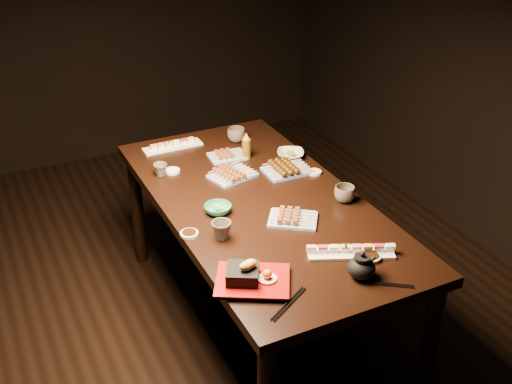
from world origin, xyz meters
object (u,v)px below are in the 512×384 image
(sushi_platter_far, at_px, (172,144))
(teacup_far_left, at_px, (160,170))
(yakitori_plate_right, at_px, (293,216))
(condiment_bottle, at_px, (246,145))
(dining_table, at_px, (260,265))
(yakitori_plate_center, at_px, (232,172))
(edamame_bowl_cream, at_px, (291,154))
(tempura_tray, at_px, (253,273))
(yakitori_plate_left, at_px, (227,153))
(teacup_far_right, at_px, (236,135))
(teacup_near_left, at_px, (222,230))
(sushi_platter_near, at_px, (351,250))
(teapot, at_px, (362,265))
(teacup_mid_right, at_px, (345,194))
(edamame_bowl_green, at_px, (218,209))

(sushi_platter_far, bearing_deg, teacup_far_left, 59.64)
(yakitori_plate_right, bearing_deg, condiment_bottle, 116.99)
(dining_table, height_order, yakitori_plate_center, yakitori_plate_center)
(edamame_bowl_cream, relative_size, tempura_tray, 0.50)
(yakitori_plate_left, distance_m, teacup_far_right, 0.21)
(teacup_far_left, height_order, teacup_far_right, teacup_far_right)
(teacup_near_left, height_order, teacup_far_right, same)
(sushi_platter_near, relative_size, edamame_bowl_cream, 2.50)
(teapot, bearing_deg, teacup_far_left, 96.52)
(tempura_tray, relative_size, teacup_far_right, 2.78)
(yakitori_plate_center, xyz_separation_m, yakitori_plate_left, (0.07, 0.22, -0.00))
(edamame_bowl_cream, xyz_separation_m, teapot, (-0.27, -1.07, 0.04))
(sushi_platter_near, distance_m, tempura_tray, 0.46)
(sushi_platter_near, height_order, teapot, teapot)
(edamame_bowl_cream, distance_m, condiment_bottle, 0.24)
(edamame_bowl_cream, bearing_deg, yakitori_plate_right, -117.76)
(sushi_platter_far, relative_size, condiment_bottle, 2.26)
(yakitori_plate_center, bearing_deg, teacup_near_left, -133.31)
(teacup_far_right, bearing_deg, condiment_bottle, -100.00)
(sushi_platter_near, bearing_deg, teacup_mid_right, 84.57)
(yakitori_plate_center, bearing_deg, condiment_bottle, 32.58)
(edamame_bowl_green, bearing_deg, yakitori_plate_left, 62.10)
(edamame_bowl_green, xyz_separation_m, teacup_far_left, (-0.12, 0.47, 0.01))
(teapot, bearing_deg, yakitori_plate_right, 80.79)
(condiment_bottle, bearing_deg, edamame_bowl_green, -128.00)
(dining_table, relative_size, teacup_far_left, 25.36)
(sushi_platter_near, relative_size, teacup_far_right, 3.52)
(edamame_bowl_green, distance_m, teacup_mid_right, 0.61)
(tempura_tray, bearing_deg, edamame_bowl_cream, 82.89)
(edamame_bowl_cream, distance_m, tempura_tray, 1.14)
(edamame_bowl_green, bearing_deg, teacup_far_right, 59.41)
(yakitori_plate_left, xyz_separation_m, teacup_far_left, (-0.39, -0.05, 0.01))
(teacup_near_left, bearing_deg, dining_table, 36.93)
(edamame_bowl_green, distance_m, teacup_far_right, 0.79)
(dining_table, bearing_deg, yakitori_plate_left, 91.96)
(teacup_near_left, xyz_separation_m, teacup_far_left, (-0.05, 0.68, -0.01))
(teacup_near_left, bearing_deg, teacup_far_left, 94.06)
(teacup_near_left, xyz_separation_m, teacup_mid_right, (0.65, 0.04, -0.00))
(teacup_far_right, bearing_deg, sushi_platter_far, 166.91)
(teacup_far_left, height_order, condiment_bottle, condiment_bottle)
(yakitori_plate_right, bearing_deg, sushi_platter_near, -40.42)
(edamame_bowl_green, distance_m, teapot, 0.77)
(teacup_far_left, bearing_deg, yakitori_plate_center, -28.26)
(tempura_tray, height_order, teacup_mid_right, tempura_tray)
(teacup_mid_right, distance_m, condiment_bottle, 0.67)
(dining_table, xyz_separation_m, sushi_platter_near, (0.14, -0.57, 0.40))
(yakitori_plate_center, height_order, yakitori_plate_right, yakitori_plate_center)
(teacup_far_right, bearing_deg, teapot, -93.79)
(sushi_platter_near, bearing_deg, yakitori_plate_center, 124.58)
(teacup_far_right, bearing_deg, teacup_far_left, -157.83)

